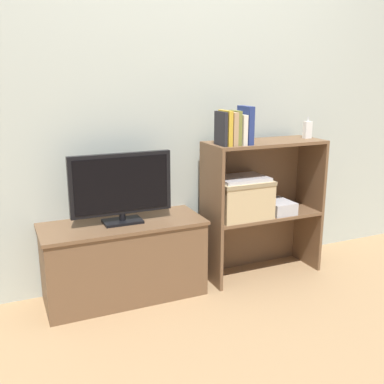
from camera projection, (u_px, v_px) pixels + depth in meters
ground_plane at (202, 295)px, 2.71m from camera, size 16.00×16.00×0.00m
wall_back at (176, 90)px, 2.76m from camera, size 10.00×0.05×2.40m
tv_stand at (124, 260)px, 2.65m from camera, size 0.94×0.38×0.47m
tv at (121, 186)px, 2.53m from camera, size 0.58×0.14×0.40m
bookshelf_lower_tier at (257, 232)px, 3.03m from camera, size 0.77×0.31×0.42m
bookshelf_upper_tier at (259, 167)px, 2.92m from camera, size 0.77×0.31×0.47m
book_charcoal at (221, 129)px, 2.61m from camera, size 0.02×0.14×0.20m
book_mustard at (225, 128)px, 2.63m from camera, size 0.03×0.14×0.20m
book_tan at (230, 128)px, 2.64m from camera, size 0.03×0.15×0.19m
book_olive at (235, 128)px, 2.65m from camera, size 0.03×0.12×0.20m
book_ivory at (240, 129)px, 2.67m from camera, size 0.03×0.14×0.18m
book_navy at (245, 125)px, 2.68m from camera, size 0.04×0.15×0.22m
baby_monitor at (307, 130)px, 2.93m from camera, size 0.05×0.04×0.14m
storage_basket_left at (241, 197)px, 2.83m from camera, size 0.35×0.28×0.24m
laptop at (242, 178)px, 2.80m from camera, size 0.31×0.23×0.02m
magazine_stack at (278, 207)px, 2.94m from camera, size 0.16×0.22×0.08m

